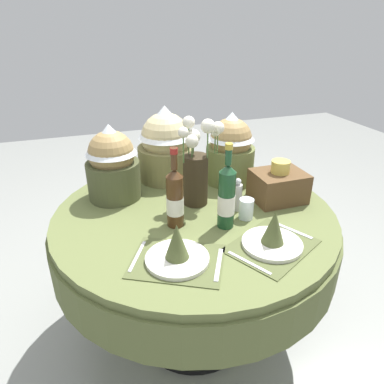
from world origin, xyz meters
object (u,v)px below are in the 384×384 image
place_setting_left (177,251)px  pepper_mill (237,196)px  gift_tub_back_centre (166,142)px  woven_basket_side_right (278,185)px  flower_vase (197,167)px  gift_tub_back_left (112,160)px  gift_tub_back_right (231,146)px  wine_bottle_centre (227,196)px  wine_bottle_right (175,198)px  tumbler_near_left (246,209)px  place_setting_right (273,236)px  dining_table (194,235)px

place_setting_left → pepper_mill: 0.48m
place_setting_left → pepper_mill: (0.38, 0.29, 0.03)m
gift_tub_back_centre → woven_basket_side_right: 0.64m
flower_vase → pepper_mill: bearing=-38.5°
woven_basket_side_right → pepper_mill: bearing=-172.9°
pepper_mill → gift_tub_back_left: 0.63m
gift_tub_back_right → pepper_mill: bearing=-108.2°
wine_bottle_centre → wine_bottle_right: size_ratio=1.06×
tumbler_near_left → pepper_mill: 0.09m
wine_bottle_centre → pepper_mill: 0.17m
place_setting_right → gift_tub_back_left: (-0.53, 0.64, 0.15)m
tumbler_near_left → gift_tub_back_right: gift_tub_back_right is taller
dining_table → place_setting_right: place_setting_right is taller
place_setting_right → pepper_mill: pepper_mill is taller
place_setting_left → gift_tub_back_centre: (0.16, 0.76, 0.17)m
flower_vase → wine_bottle_right: 0.23m
dining_table → wine_bottle_centre: (0.08, -0.18, 0.29)m
flower_vase → gift_tub_back_left: flower_vase is taller
woven_basket_side_right → wine_bottle_right: bearing=-173.0°
wine_bottle_centre → gift_tub_back_centre: 0.60m
tumbler_near_left → gift_tub_back_left: 0.68m
tumbler_near_left → pepper_mill: size_ratio=0.58×
dining_table → gift_tub_back_right: 0.52m
dining_table → flower_vase: bearing=62.5°
flower_vase → pepper_mill: 0.23m
woven_basket_side_right → wine_bottle_centre: bearing=-157.0°
place_setting_right → gift_tub_back_centre: 0.83m
gift_tub_back_centre → pepper_mill: bearing=-65.3°
gift_tub_back_left → place_setting_right: bearing=-50.4°
wine_bottle_right → woven_basket_side_right: 0.56m
flower_vase → tumbler_near_left: size_ratio=4.52×
wine_bottle_right → gift_tub_back_right: bearing=40.5°
pepper_mill → woven_basket_side_right: (0.24, 0.03, 0.01)m
gift_tub_back_left → woven_basket_side_right: size_ratio=1.53×
place_setting_left → gift_tub_back_right: size_ratio=1.10×
place_setting_left → gift_tub_back_left: size_ratio=1.12×
woven_basket_side_right → place_setting_right: bearing=-123.6°
wine_bottle_right → gift_tub_back_centre: 0.52m
wine_bottle_centre → gift_tub_back_left: bearing=133.4°
place_setting_left → wine_bottle_right: (0.07, 0.25, 0.09)m
place_setting_right → gift_tub_back_centre: (-0.22, 0.79, 0.17)m
gift_tub_back_centre → wine_bottle_right: bearing=-100.8°
gift_tub_back_right → woven_basket_side_right: (0.13, -0.29, -0.12)m
pepper_mill → gift_tub_back_right: 0.36m
pepper_mill → woven_basket_side_right: woven_basket_side_right is taller
wine_bottle_centre → tumbler_near_left: (0.12, 0.03, -0.10)m
tumbler_near_left → wine_bottle_centre: bearing=-164.3°
wine_bottle_right → gift_tub_back_right: gift_tub_back_right is taller
place_setting_left → gift_tub_back_centre: size_ratio=1.03×
gift_tub_back_centre → woven_basket_side_right: bearing=-44.1°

